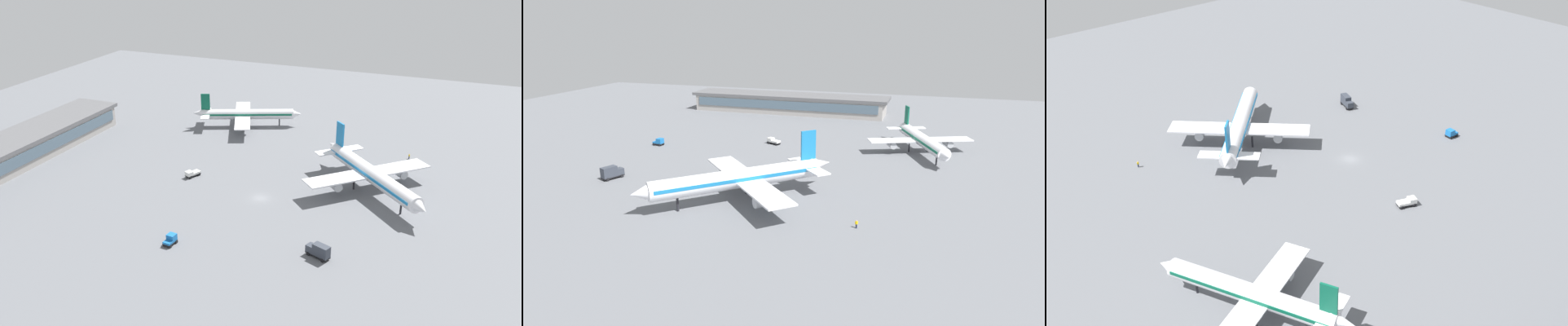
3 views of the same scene
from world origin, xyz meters
The scene contains 8 objects.
ground centered at (0.00, 0.00, 0.00)m, with size 288.00×288.00×0.00m, color slate.
terminal_building centered at (6.26, -77.94, 4.00)m, with size 85.50×16.40×7.84m.
airplane_at_gate centered at (-51.45, -25.93, 4.34)m, with size 30.84×37.31×11.93m.
airplane_taxiing centered at (-14.96, 26.18, 5.14)m, with size 36.82×36.19×14.15m.
pushback_tractor centered at (-5.37, -23.21, 0.97)m, with size 4.79×3.57×1.90m.
baggage_tug centered at (28.95, -10.30, 1.16)m, with size 3.38×2.50×2.30m.
catering_truck centered at (21.89, 22.50, 1.70)m, with size 3.84×5.91×3.30m.
ground_crew_worker centered at (-41.88, 32.99, 0.85)m, with size 0.56×0.48×1.67m.
Camera 2 is at (-54.05, 115.95, 38.22)m, focal length 32.27 mm.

